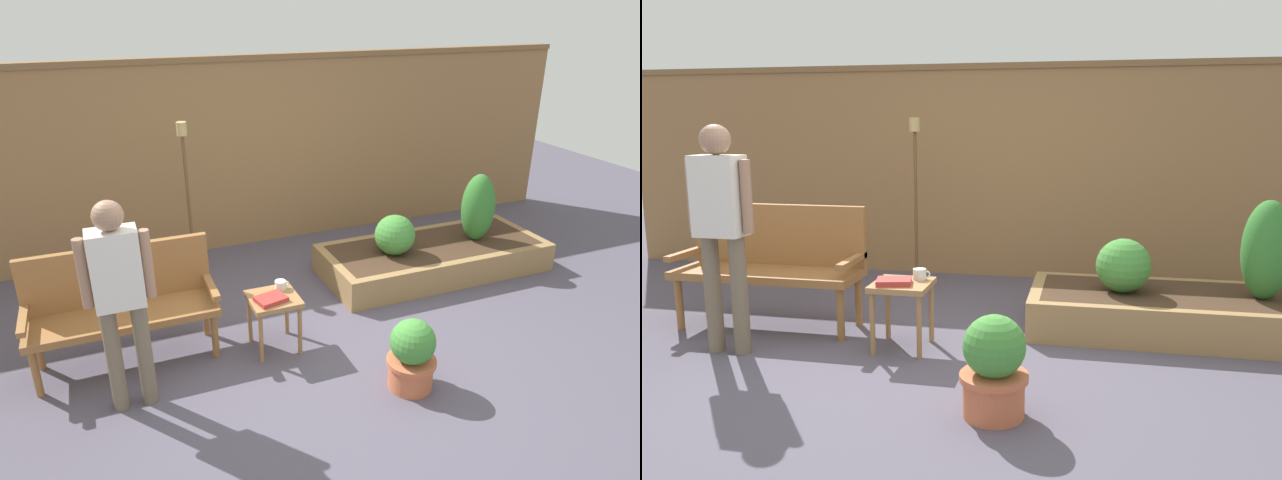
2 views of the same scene
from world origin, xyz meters
TOP-DOWN VIEW (x-y plane):
  - ground_plane at (0.00, 0.00)m, footprint 14.00×14.00m
  - fence_back at (0.00, 2.60)m, footprint 8.40×0.14m
  - garden_bench at (-1.52, 0.65)m, footprint 1.44×0.48m
  - side_table at (-0.37, 0.32)m, footprint 0.40×0.40m
  - cup_on_table at (-0.27, 0.43)m, footprint 0.13×0.09m
  - book_on_table at (-0.41, 0.26)m, footprint 0.27×0.23m
  - potted_boxwood at (0.42, -0.56)m, footprint 0.38×0.38m
  - raised_planter_bed at (1.67, 1.08)m, footprint 2.40×1.00m
  - shrub_near_bench at (1.16, 1.05)m, footprint 0.41×0.41m
  - shrub_far_corner at (2.16, 1.05)m, footprint 0.35×0.35m
  - tiki_torch at (-0.73, 1.95)m, footprint 0.10×0.10m
  - person_by_bench at (-1.53, 0.01)m, footprint 0.47×0.20m

SIDE VIEW (x-z plane):
  - ground_plane at x=0.00m, z-range 0.00..0.00m
  - raised_planter_bed at x=1.67m, z-range 0.00..0.30m
  - potted_boxwood at x=0.42m, z-range 0.00..0.57m
  - side_table at x=-0.37m, z-range 0.16..0.64m
  - book_on_table at x=-0.41m, z-range 0.48..0.52m
  - shrub_near_bench at x=1.16m, z-range 0.30..0.71m
  - cup_on_table at x=-0.27m, z-range 0.48..0.56m
  - garden_bench at x=-1.52m, z-range 0.07..1.01m
  - shrub_far_corner at x=2.16m, z-range 0.30..1.03m
  - person_by_bench at x=-1.53m, z-range 0.15..1.71m
  - fence_back at x=0.00m, z-range 0.01..2.17m
  - tiki_torch at x=-0.73m, z-range 0.31..1.93m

